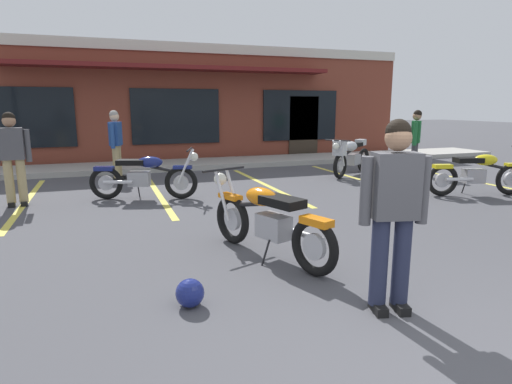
{
  "coord_description": "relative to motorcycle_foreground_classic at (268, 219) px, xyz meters",
  "views": [
    {
      "loc": [
        -2.23,
        -1.76,
        1.78
      ],
      "look_at": [
        -0.18,
        3.95,
        0.55
      ],
      "focal_mm": 29.92,
      "sensor_mm": 36.0,
      "label": 1
    }
  ],
  "objects": [
    {
      "name": "motorcycle_foreground_classic",
      "position": [
        0.0,
        0.0,
        0.0
      ],
      "size": [
        1.04,
        2.02,
        0.98
      ],
      "color": "black",
      "rests_on": "ground_plane"
    },
    {
      "name": "painted_stall_lines",
      "position": [
        0.45,
        4.4,
        -0.46
      ],
      "size": [
        12.34,
        4.8,
        0.01
      ],
      "color": "#DBCC4C",
      "rests_on": "ground_plane"
    },
    {
      "name": "motorcycle_red_sportbike",
      "position": [
        4.23,
        4.96,
        0.07
      ],
      "size": [
        1.84,
        1.4,
        0.98
      ],
      "color": "black",
      "rests_on": "ground_plane"
    },
    {
      "name": "person_in_shorts_foreground",
      "position": [
        -3.29,
        4.02,
        0.49
      ],
      "size": [
        0.61,
        0.3,
        1.68
      ],
      "color": "black",
      "rests_on": "ground_plane"
    },
    {
      "name": "person_by_back_row",
      "position": [
        5.86,
        4.51,
        0.49
      ],
      "size": [
        0.48,
        0.5,
        1.68
      ],
      "color": "black",
      "rests_on": "ground_plane"
    },
    {
      "name": "person_near_building",
      "position": [
        0.51,
        -1.62,
        0.49
      ],
      "size": [
        0.61,
        0.34,
        1.68
      ],
      "color": "black",
      "rests_on": "ground_plane"
    },
    {
      "name": "person_in_black_shirt",
      "position": [
        -1.47,
        6.32,
        0.49
      ],
      "size": [
        0.36,
        0.6,
        1.68
      ],
      "color": "black",
      "rests_on": "ground_plane"
    },
    {
      "name": "motorcycle_blue_standard",
      "position": [
        5.28,
        1.91,
        0.0
      ],
      "size": [
        2.07,
        0.88,
        0.98
      ],
      "color": "black",
      "rests_on": "ground_plane"
    },
    {
      "name": "brick_storefront_building",
      "position": [
        0.45,
        11.97,
        1.39
      ],
      "size": [
        16.15,
        6.59,
        3.7
      ],
      "color": "brown",
      "rests_on": "ground_plane"
    },
    {
      "name": "sidewalk_kerb",
      "position": [
        0.45,
        8.0,
        -0.39
      ],
      "size": [
        22.0,
        1.8,
        0.14
      ],
      "primitive_type": "cube",
      "color": "#A8A59E",
      "rests_on": "ground_plane"
    },
    {
      "name": "motorcycle_black_cruiser",
      "position": [
        -1.06,
        3.82,
        0.0
      ],
      "size": [
        2.04,
        0.97,
        0.98
      ],
      "color": "black",
      "rests_on": "ground_plane"
    },
    {
      "name": "ground_plane",
      "position": [
        0.45,
        0.73,
        -0.46
      ],
      "size": [
        80.0,
        80.0,
        0.0
      ],
      "primitive_type": "plane",
      "color": "#47474C"
    },
    {
      "name": "helmet_on_pavement",
      "position": [
        -1.13,
        -0.97,
        -0.33
      ],
      "size": [
        0.26,
        0.26,
        0.26
      ],
      "color": "navy",
      "rests_on": "ground_plane"
    }
  ]
}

